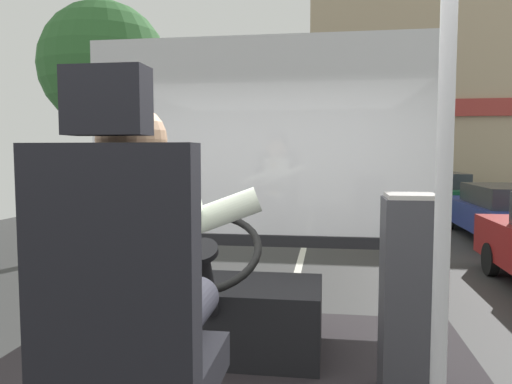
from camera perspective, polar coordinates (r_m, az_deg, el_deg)
name	(u,v)px	position (r m, az deg, el deg)	size (l,w,h in m)	color
ground	(305,244)	(10.82, 5.71, -6.03)	(18.00, 44.00, 0.06)	#303030
driver_seat	(128,337)	(1.56, -14.60, -15.93)	(0.48, 0.48, 1.36)	black
bus_driver	(142,264)	(1.62, -13.03, -8.14)	(0.73, 0.57, 0.78)	#282833
steering_console	(223,314)	(2.86, -3.87, -13.92)	(1.10, 1.02, 0.83)	black
handrail_pole	(445,153)	(1.41, 21.03, 4.23)	(0.04, 0.04, 2.26)	#B7B7BC
fare_box	(409,296)	(2.42, 17.29, -11.48)	(0.25, 0.25, 0.95)	#333338
windshield_panel	(260,165)	(3.48, 0.43, 3.13)	(2.50, 0.08, 1.48)	silver
street_tree	(104,68)	(10.45, -17.19, 13.56)	(2.50, 2.50, 4.92)	#4C3828
shop_building	(463,95)	(21.72, 22.86, 10.31)	(12.04, 5.51, 8.55)	tan
parked_car_blue	(505,212)	(12.43, 26.84, -2.03)	(1.79, 4.45, 1.24)	navy
parked_car_green	(436,192)	(17.07, 20.09, -0.01)	(1.91, 4.24, 1.33)	#195633
parked_car_black	(413,182)	(21.63, 17.70, 1.14)	(1.97, 3.92, 1.47)	black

